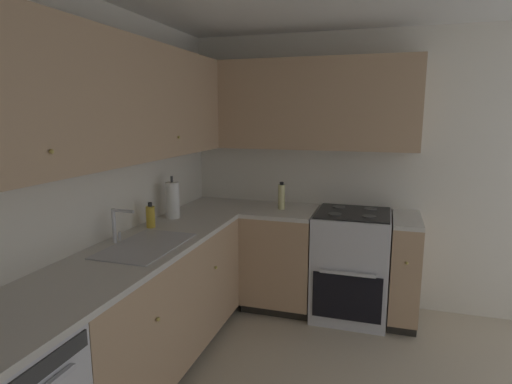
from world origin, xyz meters
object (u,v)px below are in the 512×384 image
(soap_bottle, at_px, (151,216))
(oil_bottle, at_px, (282,197))
(paper_towel_roll, at_px, (172,200))
(oven_range, at_px, (351,263))

(soap_bottle, height_order, oil_bottle, oil_bottle)
(paper_towel_roll, height_order, oil_bottle, paper_towel_roll)
(soap_bottle, bearing_deg, paper_towel_roll, -3.78)
(oven_range, bearing_deg, paper_towel_roll, 113.19)
(oven_range, distance_m, soap_bottle, 1.74)
(paper_towel_roll, distance_m, oil_bottle, 0.95)
(oven_range, height_order, soap_bottle, soap_bottle)
(oven_range, distance_m, oil_bottle, 0.83)
(oven_range, distance_m, paper_towel_roll, 1.61)
(soap_bottle, xyz_separation_m, paper_towel_roll, (0.30, -0.02, 0.06))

